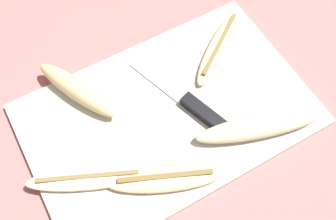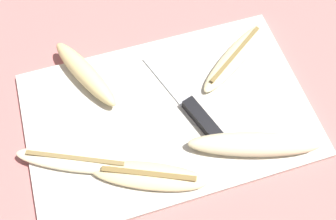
{
  "view_description": "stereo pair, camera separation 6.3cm",
  "coord_description": "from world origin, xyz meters",
  "px_view_note": "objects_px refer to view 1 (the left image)",
  "views": [
    {
      "loc": [
        -0.14,
        -0.25,
        0.58
      ],
      "look_at": [
        0.0,
        0.0,
        0.02
      ],
      "focal_mm": 42.0,
      "sensor_mm": 36.0,
      "label": 1
    },
    {
      "loc": [
        -0.09,
        -0.28,
        0.58
      ],
      "look_at": [
        0.0,
        0.0,
        0.02
      ],
      "focal_mm": 42.0,
      "sensor_mm": 36.0,
      "label": 2
    }
  ],
  "objects_px": {
    "knife": "(196,108)",
    "banana_cream_curved": "(259,127)",
    "banana_golden_short": "(77,90)",
    "banana_pale_long": "(89,178)",
    "banana_soft_right": "(219,46)",
    "banana_ripe_center": "(166,178)"
  },
  "relations": [
    {
      "from": "banana_pale_long",
      "to": "banana_soft_right",
      "type": "distance_m",
      "value": 0.32
    },
    {
      "from": "banana_cream_curved",
      "to": "banana_golden_short",
      "type": "bearing_deg",
      "value": 137.75
    },
    {
      "from": "knife",
      "to": "banana_cream_curved",
      "type": "distance_m",
      "value": 0.1
    },
    {
      "from": "banana_pale_long",
      "to": "banana_ripe_center",
      "type": "distance_m",
      "value": 0.11
    },
    {
      "from": "banana_pale_long",
      "to": "banana_cream_curved",
      "type": "relative_size",
      "value": 0.9
    },
    {
      "from": "knife",
      "to": "banana_golden_short",
      "type": "bearing_deg",
      "value": 124.05
    },
    {
      "from": "knife",
      "to": "banana_pale_long",
      "type": "xyz_separation_m",
      "value": [
        -0.2,
        -0.02,
        0.0
      ]
    },
    {
      "from": "banana_cream_curved",
      "to": "banana_ripe_center",
      "type": "bearing_deg",
      "value": 179.66
    },
    {
      "from": "banana_golden_short",
      "to": "knife",
      "type": "bearing_deg",
      "value": -37.67
    },
    {
      "from": "banana_pale_long",
      "to": "banana_ripe_center",
      "type": "relative_size",
      "value": 1.05
    },
    {
      "from": "banana_pale_long",
      "to": "banana_cream_curved",
      "type": "xyz_separation_m",
      "value": [
        0.26,
        -0.06,
        0.01
      ]
    },
    {
      "from": "knife",
      "to": "banana_cream_curved",
      "type": "xyz_separation_m",
      "value": [
        0.06,
        -0.08,
        0.01
      ]
    },
    {
      "from": "banana_cream_curved",
      "to": "banana_soft_right",
      "type": "bearing_deg",
      "value": 78.19
    },
    {
      "from": "banana_cream_curved",
      "to": "banana_soft_right",
      "type": "xyz_separation_m",
      "value": [
        0.03,
        0.16,
        -0.01
      ]
    },
    {
      "from": "banana_ripe_center",
      "to": "banana_soft_right",
      "type": "bearing_deg",
      "value": 39.06
    },
    {
      "from": "banana_cream_curved",
      "to": "banana_ripe_center",
      "type": "relative_size",
      "value": 1.16
    },
    {
      "from": "knife",
      "to": "banana_ripe_center",
      "type": "bearing_deg",
      "value": -160.48
    },
    {
      "from": "knife",
      "to": "banana_cream_curved",
      "type": "relative_size",
      "value": 0.98
    },
    {
      "from": "banana_pale_long",
      "to": "banana_golden_short",
      "type": "bearing_deg",
      "value": 72.59
    },
    {
      "from": "banana_golden_short",
      "to": "banana_cream_curved",
      "type": "xyz_separation_m",
      "value": [
        0.22,
        -0.2,
        -0.0
      ]
    },
    {
      "from": "banana_pale_long",
      "to": "banana_ripe_center",
      "type": "height_order",
      "value": "banana_ripe_center"
    },
    {
      "from": "knife",
      "to": "banana_ripe_center",
      "type": "height_order",
      "value": "banana_ripe_center"
    }
  ]
}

